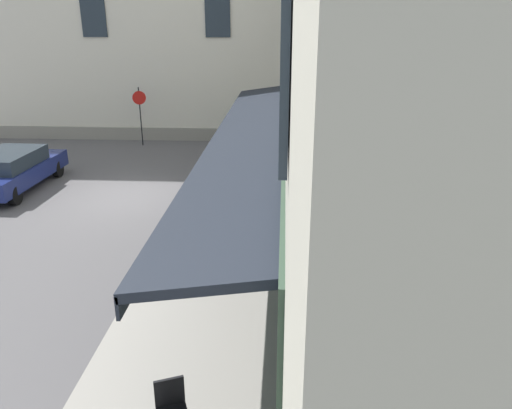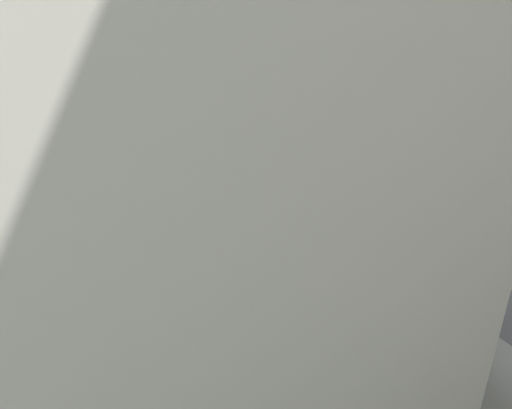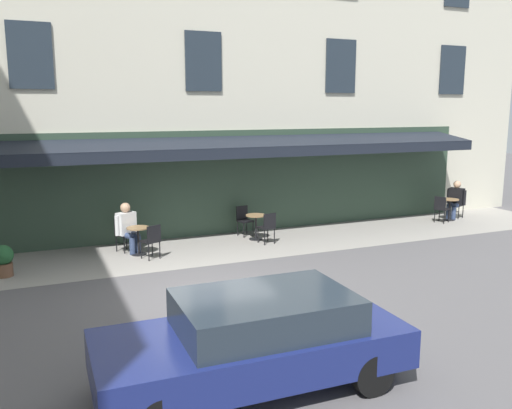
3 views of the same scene
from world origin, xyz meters
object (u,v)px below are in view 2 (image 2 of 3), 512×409
object	(u,v)px
cafe_table_mid_terrace	(270,217)
seated_companion_in_black	(191,153)
cafe_chair_black_kerbside	(480,349)
cafe_chair_black_back_row	(332,273)
cafe_chair_black_by_window	(355,254)
cafe_chair_black_corner_left	(206,161)
cafe_chair_black_under_awning	(188,155)
cafe_chair_black_near_door	(255,221)
cafe_table_near_entrance	(343,264)
cafe_table_far_end	(197,159)
cafe_table_streetside	(463,366)
potted_plant_entrance_left	(459,330)
cafe_chair_black_corner_right	(285,211)
seated_patron_in_white	(336,263)
cafe_chair_black_facing_street	(452,383)

from	to	relation	value
cafe_table_mid_terrace	seated_companion_in_black	world-z (taller)	seated_companion_in_black
cafe_chair_black_kerbside	seated_companion_in_black	distance (m)	15.21
cafe_chair_black_back_row	cafe_chair_black_by_window	bearing A→B (deg)	115.71
cafe_chair_black_by_window	cafe_chair_black_kerbside	world-z (taller)	same
cafe_chair_black_corner_left	cafe_chair_black_under_awning	xyz separation A→B (m)	(-1.17, -0.47, 0.00)
cafe_chair_black_near_door	cafe_chair_black_under_awning	distance (m)	8.05
cafe_chair_black_under_awning	seated_companion_in_black	xyz separation A→B (m)	(0.20, 0.08, 0.17)
cafe_table_near_entrance	cafe_table_far_end	world-z (taller)	same
cafe_table_near_entrance	cafe_table_streetside	world-z (taller)	same
potted_plant_entrance_left	cafe_chair_black_kerbside	bearing A→B (deg)	-22.21
cafe_chair_black_back_row	cafe_chair_black_under_awning	size ratio (longest dim) A/B	1.00
cafe_chair_black_corner_right	seated_patron_in_white	bearing A→B (deg)	-9.79
cafe_chair_black_near_door	cafe_chair_black_kerbside	world-z (taller)	same
cafe_table_streetside	cafe_chair_black_corner_left	distance (m)	14.37
cafe_table_far_end	seated_patron_in_white	size ratio (longest dim) A/B	0.55
cafe_chair_black_by_window	seated_patron_in_white	world-z (taller)	seated_patron_in_white
cafe_table_streetside	seated_patron_in_white	size ratio (longest dim) A/B	0.55
cafe_chair_black_near_door	cafe_chair_black_facing_street	size ratio (longest dim) A/B	1.00
cafe_chair_black_corner_right	seated_companion_in_black	world-z (taller)	seated_companion_in_black
cafe_chair_black_by_window	cafe_table_mid_terrace	size ratio (longest dim) A/B	1.21
cafe_chair_black_kerbside	cafe_chair_black_by_window	bearing A→B (deg)	177.04
cafe_table_far_end	cafe_chair_black_corner_left	world-z (taller)	cafe_chair_black_corner_left
cafe_table_near_entrance	seated_companion_in_black	bearing A→B (deg)	-177.90
cafe_chair_black_corner_left	cafe_chair_black_kerbside	bearing A→B (deg)	1.58
cafe_table_mid_terrace	cafe_chair_black_kerbside	xyz separation A→B (m)	(7.49, 0.69, 0.06)
cafe_chair_black_corner_right	seated_patron_in_white	world-z (taller)	seated_patron_in_white
cafe_table_far_end	cafe_chair_black_under_awning	distance (m)	0.63
cafe_table_near_entrance	cafe_chair_black_kerbside	bearing A→B (deg)	5.31
cafe_chair_black_by_window	cafe_table_mid_terrace	world-z (taller)	cafe_chair_black_by_window
cafe_chair_black_under_awning	cafe_table_streetside	bearing A→B (deg)	0.90
potted_plant_entrance_left	cafe_table_mid_terrace	bearing A→B (deg)	-171.77
cafe_chair_black_back_row	cafe_chair_black_corner_left	bearing A→B (deg)	177.13
seated_patron_in_white	seated_companion_in_black	xyz separation A→B (m)	(-11.44, -0.05, -0.01)
cafe_chair_black_near_door	potted_plant_entrance_left	world-z (taller)	cafe_chair_black_near_door
cafe_chair_black_back_row	cafe_chair_black_near_door	world-z (taller)	same
cafe_chair_black_corner_left	seated_patron_in_white	world-z (taller)	seated_patron_in_white
cafe_table_mid_terrace	cafe_chair_black_under_awning	size ratio (longest dim) A/B	0.82
cafe_table_far_end	cafe_chair_black_corner_left	size ratio (longest dim) A/B	0.82
cafe_chair_black_by_window	cafe_chair_black_corner_left	world-z (taller)	same
cafe_chair_black_back_row	cafe_chair_black_kerbside	world-z (taller)	same
cafe_chair_black_by_window	cafe_chair_black_near_door	size ratio (longest dim) A/B	1.00
cafe_table_near_entrance	seated_patron_in_white	size ratio (longest dim) A/B	0.55
cafe_table_streetside	cafe_chair_black_under_awning	size ratio (longest dim) A/B	0.82
cafe_chair_black_facing_street	seated_patron_in_white	size ratio (longest dim) A/B	0.67
cafe_chair_black_by_window	seated_patron_in_white	bearing A→B (deg)	-64.98
cafe_chair_black_corner_right	cafe_chair_black_under_awning	xyz separation A→B (m)	(-7.79, -0.79, 0.00)
seated_companion_in_black	cafe_chair_black_corner_right	bearing A→B (deg)	5.36
cafe_chair_black_by_window	cafe_chair_black_facing_street	bearing A→B (deg)	-17.14
cafe_chair_black_by_window	seated_companion_in_black	xyz separation A→B (m)	(-10.99, -1.00, 0.17)
cafe_chair_black_by_window	potted_plant_entrance_left	size ratio (longest dim) A/B	1.22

